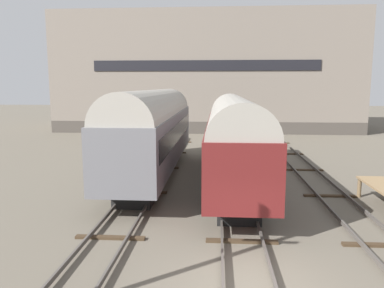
% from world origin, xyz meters
% --- Properties ---
extents(ground_plane, '(200.00, 200.00, 0.00)m').
position_xyz_m(ground_plane, '(0.00, 0.00, 0.00)').
color(ground_plane, '#60594C').
extents(track_left, '(2.60, 60.00, 0.26)m').
position_xyz_m(track_left, '(-4.84, 0.00, 0.14)').
color(track_left, '#4C4742').
rests_on(track_left, ground).
extents(track_middle, '(2.60, 60.00, 0.26)m').
position_xyz_m(track_middle, '(0.00, 0.00, 0.14)').
color(track_middle, '#4C4742').
rests_on(track_middle, ground).
extents(train_car_maroon, '(2.96, 16.43, 5.04)m').
position_xyz_m(train_car_maroon, '(0.00, 11.06, 2.86)').
color(train_car_maroon, black).
rests_on(train_car_maroon, ground).
extents(train_car_grey, '(3.05, 16.52, 5.37)m').
position_xyz_m(train_car_grey, '(-4.84, 12.83, 3.05)').
color(train_car_grey, black).
rests_on(train_car_grey, ground).
extents(warehouse_building, '(37.31, 13.83, 14.44)m').
position_xyz_m(warehouse_building, '(-2.40, 40.84, 7.22)').
color(warehouse_building, '#46403A').
rests_on(warehouse_building, ground).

